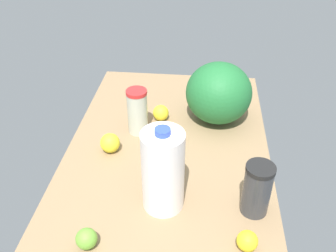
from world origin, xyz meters
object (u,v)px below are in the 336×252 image
Objects in this scene: shaker_bottle at (257,189)px; tumbler_cup at (137,111)px; lemon_near_front at (247,241)px; lemon_by_jug at (161,113)px; lemon_far_back at (110,143)px; milk_jug at (163,171)px; watermelon at (219,93)px; lime_beside_bowl at (86,239)px.

shaker_bottle is 57.09cm from tumbler_cup.
lemon_by_jug is at bearing -153.00° from lemon_near_front.
lemon_far_back is 28.02cm from lemon_by_jug.
lemon_near_front is 61.59cm from lemon_far_back.
milk_jug is (0.12, -28.29, 4.86)cm from shaker_bottle.
lemon_by_jug is at bearing -82.75° from watermelon.
watermelon is 48.16cm from lemon_far_back.
shaker_bottle reaches higher than lemon_near_front.
milk_jug is at bearing 20.68° from tumbler_cup.
lemon_by_jug reaches higher than lime_beside_bowl.
lemon_far_back is at bearing -129.17° from lemon_near_front.
lemon_by_jug is (-47.24, -6.33, -10.50)cm from milk_jug.
milk_jug is at bearing 132.96° from lime_beside_bowl.
lemon_by_jug is (-65.46, 13.23, 0.26)cm from lime_beside_bowl.
watermelon is 25.33cm from lemon_by_jug.
shaker_bottle is at bearing 48.35° from tumbler_cup.
shaker_bottle is at bearing 36.31° from lemon_by_jug.
lemon_far_back is at bearing -35.62° from lemon_by_jug.
milk_jug is 48.81cm from lemon_by_jug.
lemon_far_back is 1.11× the size of lemon_by_jug.
milk_jug is 4.78× the size of lime_beside_bowl.
tumbler_cup reaches higher than lemon_by_jug.
lemon_far_back is 42.80cm from lime_beside_bowl.
shaker_bottle is at bearing 110.97° from lime_beside_bowl.
milk_jug is 1.09× the size of watermelon.
watermelon is 1.43× the size of tumbler_cup.
watermelon reaches higher than lemon_by_jug.
watermelon reaches higher than lemon_near_front.
lemon_near_front is (14.43, 25.10, -10.80)cm from milk_jug.
shaker_bottle is at bearing 90.25° from milk_jug.
watermelon reaches higher than lemon_far_back.
lemon_near_front is 44.82cm from lime_beside_bowl.
shaker_bottle is at bearing 167.60° from lemon_near_front.
watermelon is 33.86cm from tumbler_cup.
tumbler_cup reaches higher than lemon_near_front.
milk_jug reaches higher than shaker_bottle.
tumbler_cup is (-38.06, -14.36, -4.39)cm from milk_jug.
lime_beside_bowl is at bearing -11.43° from lemon_by_jug.
milk_jug is 1.56× the size of tumbler_cup.
lemon_by_jug is (-22.77, 16.32, -0.36)cm from lemon_far_back.
lemon_far_back reaches higher than lemon_by_jug.
tumbler_cup is 13.64cm from lemon_by_jug.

